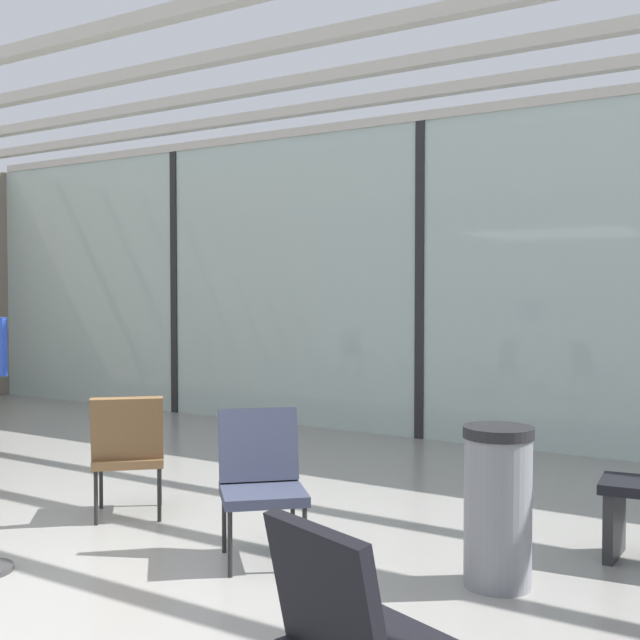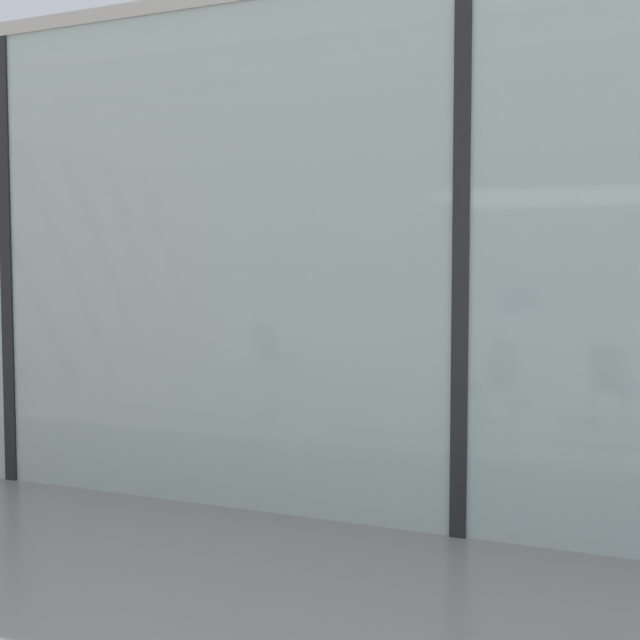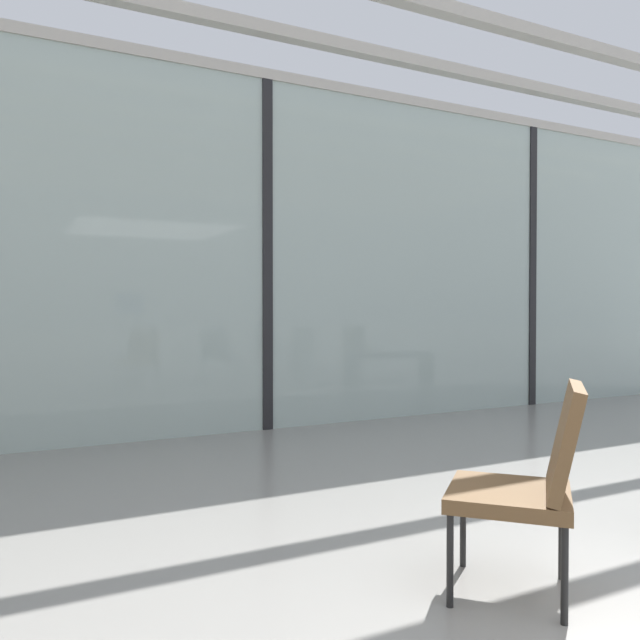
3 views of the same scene
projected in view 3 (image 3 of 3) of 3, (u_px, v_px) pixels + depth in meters
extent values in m
cube|color=#A3B7B2|center=(266.00, 255.00, 6.18)|extent=(14.00, 0.08, 3.38)
cube|color=black|center=(266.00, 255.00, 6.18)|extent=(0.10, 0.12, 3.38)
cube|color=black|center=(530.00, 267.00, 7.80)|extent=(0.10, 0.12, 3.38)
cube|color=#B7B2A8|center=(309.00, 39.00, 5.32)|extent=(13.72, 0.12, 0.10)
cube|color=#B7B2A8|center=(265.00, 75.00, 6.15)|extent=(13.72, 0.12, 0.10)
ellipsoid|color=silver|center=(219.00, 271.00, 11.73)|extent=(11.20, 3.73, 3.73)
sphere|color=black|center=(45.00, 238.00, 8.78)|extent=(0.28, 0.28, 0.28)
sphere|color=black|center=(113.00, 242.00, 9.19)|extent=(0.28, 0.28, 0.28)
sphere|color=black|center=(174.00, 245.00, 9.61)|extent=(0.28, 0.28, 0.28)
sphere|color=black|center=(231.00, 247.00, 10.02)|extent=(0.28, 0.28, 0.28)
cube|color=brown|center=(509.00, 496.00, 2.62)|extent=(0.68, 0.68, 0.06)
cube|color=brown|center=(565.00, 439.00, 2.54)|extent=(0.45, 0.43, 0.44)
cylinder|color=black|center=(463.00, 526.00, 2.89)|extent=(0.03, 0.03, 0.37)
cylinder|color=black|center=(450.00, 560.00, 2.49)|extent=(0.03, 0.03, 0.37)
cylinder|color=black|center=(562.00, 537.00, 2.75)|extent=(0.03, 0.03, 0.37)
cylinder|color=black|center=(565.00, 575.00, 2.35)|extent=(0.03, 0.03, 0.37)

